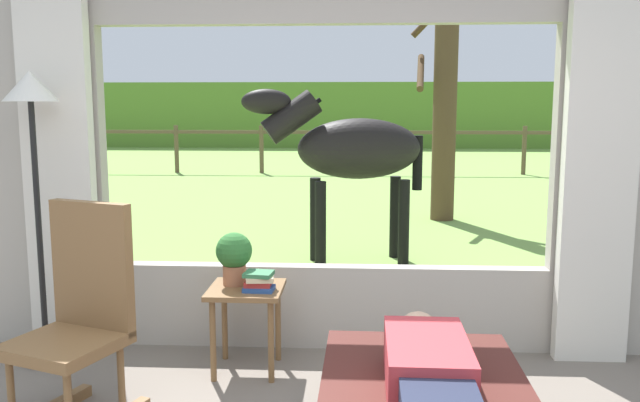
{
  "coord_description": "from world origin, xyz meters",
  "views": [
    {
      "loc": [
        0.21,
        -1.96,
        1.61
      ],
      "look_at": [
        0.0,
        1.8,
        1.05
      ],
      "focal_mm": 36.86,
      "sensor_mm": 36.0,
      "label": 1
    }
  ],
  "objects_px": {
    "potted_plant": "(234,255)",
    "book_stack": "(259,281)",
    "side_table": "(246,302)",
    "horse": "(351,150)",
    "reclining_person": "(432,387)",
    "pasture_tree": "(445,104)",
    "floor_lamp_left": "(33,130)",
    "rocking_chair": "(79,318)"
  },
  "relations": [
    {
      "from": "reclining_person",
      "to": "book_stack",
      "type": "bearing_deg",
      "value": 124.63
    },
    {
      "from": "reclining_person",
      "to": "side_table",
      "type": "xyz_separation_m",
      "value": [
        -0.96,
        1.35,
        -0.1
      ]
    },
    {
      "from": "reclining_person",
      "to": "book_stack",
      "type": "height_order",
      "value": "reclining_person"
    },
    {
      "from": "side_table",
      "to": "pasture_tree",
      "type": "height_order",
      "value": "pasture_tree"
    },
    {
      "from": "potted_plant",
      "to": "book_stack",
      "type": "relative_size",
      "value": 1.74
    },
    {
      "from": "floor_lamp_left",
      "to": "horse",
      "type": "bearing_deg",
      "value": 54.54
    },
    {
      "from": "reclining_person",
      "to": "floor_lamp_left",
      "type": "xyz_separation_m",
      "value": [
        -2.24,
        1.42,
        0.93
      ]
    },
    {
      "from": "side_table",
      "to": "potted_plant",
      "type": "height_order",
      "value": "potted_plant"
    },
    {
      "from": "rocking_chair",
      "to": "potted_plant",
      "type": "xyz_separation_m",
      "value": [
        0.65,
        0.75,
        0.16
      ]
    },
    {
      "from": "potted_plant",
      "to": "book_stack",
      "type": "bearing_deg",
      "value": -35.31
    },
    {
      "from": "rocking_chair",
      "to": "potted_plant",
      "type": "relative_size",
      "value": 3.5
    },
    {
      "from": "book_stack",
      "to": "horse",
      "type": "distance_m",
      "value": 2.88
    },
    {
      "from": "side_table",
      "to": "horse",
      "type": "relative_size",
      "value": 0.29
    },
    {
      "from": "book_stack",
      "to": "floor_lamp_left",
      "type": "distance_m",
      "value": 1.64
    },
    {
      "from": "potted_plant",
      "to": "horse",
      "type": "height_order",
      "value": "horse"
    },
    {
      "from": "rocking_chair",
      "to": "reclining_person",
      "type": "bearing_deg",
      "value": -1.41
    },
    {
      "from": "pasture_tree",
      "to": "book_stack",
      "type": "bearing_deg",
      "value": -108.08
    },
    {
      "from": "rocking_chair",
      "to": "side_table",
      "type": "xyz_separation_m",
      "value": [
        0.73,
        0.69,
        -0.12
      ]
    },
    {
      "from": "rocking_chair",
      "to": "floor_lamp_left",
      "type": "height_order",
      "value": "floor_lamp_left"
    },
    {
      "from": "potted_plant",
      "to": "pasture_tree",
      "type": "bearing_deg",
      "value": 69.9
    },
    {
      "from": "side_table",
      "to": "potted_plant",
      "type": "distance_m",
      "value": 0.29
    },
    {
      "from": "potted_plant",
      "to": "reclining_person",
      "type": "bearing_deg",
      "value": -53.76
    },
    {
      "from": "horse",
      "to": "side_table",
      "type": "bearing_deg",
      "value": 154.8
    },
    {
      "from": "horse",
      "to": "reclining_person",
      "type": "bearing_deg",
      "value": 172.27
    },
    {
      "from": "reclining_person",
      "to": "book_stack",
      "type": "xyz_separation_m",
      "value": [
        -0.87,
        1.29,
        0.05
      ]
    },
    {
      "from": "rocking_chair",
      "to": "horse",
      "type": "distance_m",
      "value": 3.7
    },
    {
      "from": "floor_lamp_left",
      "to": "pasture_tree",
      "type": "distance_m",
      "value": 6.11
    },
    {
      "from": "rocking_chair",
      "to": "pasture_tree",
      "type": "distance_m",
      "value": 6.61
    },
    {
      "from": "reclining_person",
      "to": "pasture_tree",
      "type": "relative_size",
      "value": 0.41
    },
    {
      "from": "reclining_person",
      "to": "pasture_tree",
      "type": "xyz_separation_m",
      "value": [
        0.89,
        6.67,
        1.09
      ]
    },
    {
      "from": "side_table",
      "to": "floor_lamp_left",
      "type": "bearing_deg",
      "value": 177.1
    },
    {
      "from": "potted_plant",
      "to": "pasture_tree",
      "type": "distance_m",
      "value": 5.67
    },
    {
      "from": "book_stack",
      "to": "pasture_tree",
      "type": "relative_size",
      "value": 0.05
    },
    {
      "from": "floor_lamp_left",
      "to": "reclining_person",
      "type": "bearing_deg",
      "value": -32.33
    },
    {
      "from": "side_table",
      "to": "floor_lamp_left",
      "type": "distance_m",
      "value": 1.65
    },
    {
      "from": "floor_lamp_left",
      "to": "horse",
      "type": "distance_m",
      "value": 3.27
    },
    {
      "from": "reclining_person",
      "to": "side_table",
      "type": "bearing_deg",
      "value": 126.02
    },
    {
      "from": "reclining_person",
      "to": "floor_lamp_left",
      "type": "relative_size",
      "value": 0.79
    },
    {
      "from": "side_table",
      "to": "potted_plant",
      "type": "xyz_separation_m",
      "value": [
        -0.08,
        0.06,
        0.28
      ]
    },
    {
      "from": "rocking_chair",
      "to": "side_table",
      "type": "relative_size",
      "value": 2.15
    },
    {
      "from": "book_stack",
      "to": "floor_lamp_left",
      "type": "xyz_separation_m",
      "value": [
        -1.37,
        0.12,
        0.88
      ]
    },
    {
      "from": "reclining_person",
      "to": "potted_plant",
      "type": "xyz_separation_m",
      "value": [
        -1.04,
        1.41,
        0.18
      ]
    }
  ]
}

